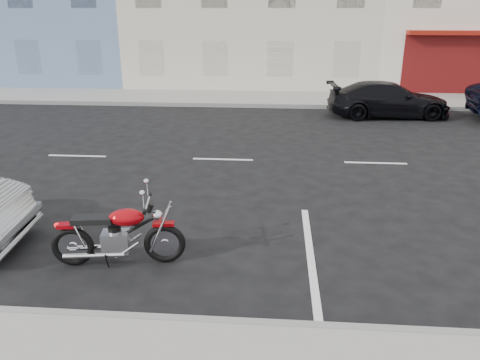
# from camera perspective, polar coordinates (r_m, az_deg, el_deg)

# --- Properties ---
(ground) EXTENTS (120.00, 120.00, 0.00)m
(ground) POSITION_cam_1_polar(r_m,az_deg,el_deg) (12.40, 7.13, 2.29)
(ground) COLOR black
(ground) RESTS_ON ground
(sidewalk_far) EXTENTS (80.00, 3.40, 0.15)m
(sidewalk_far) POSITION_cam_1_polar(r_m,az_deg,el_deg) (21.28, -7.58, 9.98)
(sidewalk_far) COLOR gray
(sidewalk_far) RESTS_ON ground
(curb_far) EXTENTS (80.00, 0.12, 0.16)m
(curb_far) POSITION_cam_1_polar(r_m,az_deg,el_deg) (19.65, -8.59, 9.10)
(curb_far) COLOR gray
(curb_far) RESTS_ON ground
(motorcycle) EXTENTS (2.05, 0.70, 1.03)m
(motorcycle) POSITION_cam_1_polar(r_m,az_deg,el_deg) (7.39, -9.01, -6.65)
(motorcycle) COLOR black
(motorcycle) RESTS_ON ground
(car_far) EXTENTS (4.50, 2.06, 1.28)m
(car_far) POSITION_cam_1_polar(r_m,az_deg,el_deg) (18.26, 17.61, 9.34)
(car_far) COLOR black
(car_far) RESTS_ON ground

